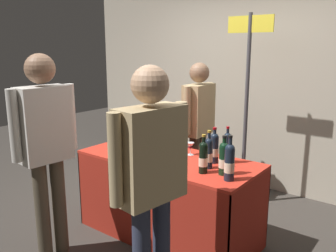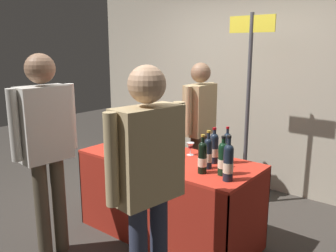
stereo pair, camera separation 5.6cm
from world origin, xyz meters
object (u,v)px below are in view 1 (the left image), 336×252
display_bottle_0 (209,153)px  flower_vase (126,134)px  taster_foreground_right (46,139)px  booth_signpost (247,91)px  tasting_table (168,182)px  featured_wine_bottle (203,157)px  wine_glass_near_vendor (167,152)px  vendor_presenter (198,120)px  wine_glass_mid (190,146)px

display_bottle_0 → flower_vase: bearing=172.9°
taster_foreground_right → flower_vase: bearing=8.1°
taster_foreground_right → booth_signpost: (0.85, 1.98, 0.27)m
booth_signpost → flower_vase: bearing=-132.0°
flower_vase → booth_signpost: bearing=48.0°
tasting_table → taster_foreground_right: size_ratio=0.97×
tasting_table → flower_vase: flower_vase is taller
tasting_table → display_bottle_0: 0.60m
flower_vase → taster_foreground_right: bearing=-87.4°
taster_foreground_right → featured_wine_bottle: bearing=-50.2°
tasting_table → display_bottle_0: (0.46, -0.03, 0.38)m
display_bottle_0 → featured_wine_bottle: bearing=-79.5°
wine_glass_near_vendor → vendor_presenter: vendor_presenter is taller
booth_signpost → taster_foreground_right: bearing=-113.2°
tasting_table → display_bottle_0: bearing=-4.3°
featured_wine_bottle → flower_vase: flower_vase is taller
flower_vase → display_bottle_0: bearing=-7.1°
tasting_table → wine_glass_near_vendor: (0.09, -0.14, 0.35)m
flower_vase → vendor_presenter: bearing=61.1°
booth_signpost → wine_glass_mid: bearing=-98.4°
booth_signpost → featured_wine_bottle: bearing=-79.8°
featured_wine_bottle → wine_glass_mid: featured_wine_bottle is taller
wine_glass_near_vendor → vendor_presenter: (-0.31, 1.00, 0.08)m
wine_glass_mid → taster_foreground_right: size_ratio=0.07×
featured_wine_bottle → taster_foreground_right: bearing=-145.7°
vendor_presenter → display_bottle_0: bearing=33.7°
tasting_table → booth_signpost: bearing=76.7°
taster_foreground_right → display_bottle_0: bearing=-45.3°
tasting_table → featured_wine_bottle: featured_wine_bottle is taller
vendor_presenter → taster_foreground_right: bearing=-15.6°
wine_glass_mid → flower_vase: (-0.76, -0.09, 0.02)m
display_bottle_0 → wine_glass_near_vendor: size_ratio=2.35×
featured_wine_bottle → wine_glass_mid: (-0.36, 0.35, -0.05)m
display_bottle_0 → vendor_presenter: vendor_presenter is taller
wine_glass_mid → flower_vase: 0.76m
featured_wine_bottle → booth_signpost: 1.33m
vendor_presenter → taster_foreground_right: size_ratio=0.93×
tasting_table → taster_foreground_right: taster_foreground_right is taller
tasting_table → taster_foreground_right: 1.19m
wine_glass_near_vendor → taster_foreground_right: (-0.68, -0.75, 0.17)m
flower_vase → booth_signpost: booth_signpost is taller
featured_wine_bottle → wine_glass_near_vendor: size_ratio=2.30×
featured_wine_bottle → wine_glass_near_vendor: (-0.39, 0.02, -0.03)m
featured_wine_bottle → display_bottle_0: 0.13m
tasting_table → vendor_presenter: (-0.22, 0.86, 0.43)m
featured_wine_bottle → taster_foreground_right: size_ratio=0.18×
display_bottle_0 → flower_vase: flower_vase is taller
wine_glass_near_vendor → wine_glass_mid: size_ratio=1.16×
tasting_table → wine_glass_mid: bearing=56.6°
tasting_table → vendor_presenter: bearing=104.2°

